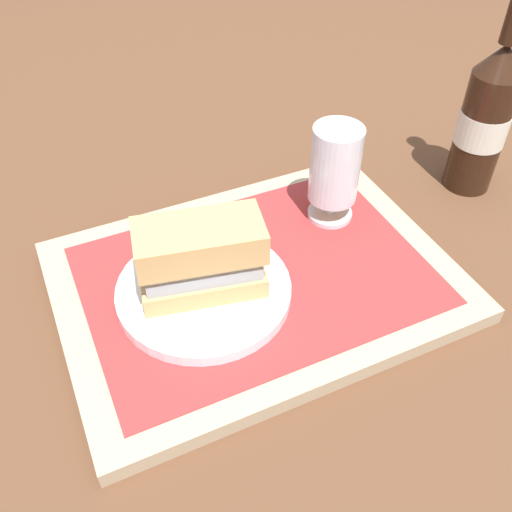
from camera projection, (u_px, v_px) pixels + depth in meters
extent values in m
plane|color=brown|center=(256.00, 287.00, 0.66)|extent=(3.00, 3.00, 0.00)
cube|color=tan|center=(256.00, 281.00, 0.65)|extent=(0.44, 0.32, 0.02)
cube|color=#9E2D2D|center=(256.00, 275.00, 0.65)|extent=(0.38, 0.27, 0.00)
cylinder|color=white|center=(204.00, 291.00, 0.62)|extent=(0.19, 0.19, 0.01)
cube|color=tan|center=(203.00, 279.00, 0.61)|extent=(0.14, 0.09, 0.02)
cube|color=#9EA3A8|center=(202.00, 265.00, 0.59)|extent=(0.13, 0.08, 0.02)
cube|color=silver|center=(201.00, 257.00, 0.58)|extent=(0.12, 0.07, 0.01)
sphere|color=#47932D|center=(249.00, 242.00, 0.59)|extent=(0.04, 0.04, 0.04)
cube|color=tan|center=(199.00, 241.00, 0.57)|extent=(0.14, 0.09, 0.04)
cylinder|color=silver|center=(330.00, 213.00, 0.72)|extent=(0.06, 0.06, 0.01)
cylinder|color=silver|center=(331.00, 204.00, 0.71)|extent=(0.01, 0.01, 0.02)
cylinder|color=silver|center=(335.00, 164.00, 0.67)|extent=(0.06, 0.06, 0.09)
cylinder|color=gold|center=(333.00, 186.00, 0.69)|extent=(0.06, 0.06, 0.03)
cylinder|color=white|center=(334.00, 173.00, 0.68)|extent=(0.05, 0.05, 0.01)
cylinder|color=black|center=(481.00, 133.00, 0.75)|extent=(0.06, 0.06, 0.17)
cylinder|color=silver|center=(482.00, 127.00, 0.75)|extent=(0.07, 0.07, 0.05)
cone|color=black|center=(504.00, 59.00, 0.68)|extent=(0.06, 0.06, 0.04)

